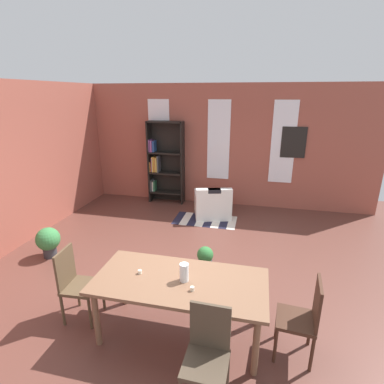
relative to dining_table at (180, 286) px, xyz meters
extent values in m
plane|color=brown|center=(-0.23, 0.91, -0.67)|extent=(9.45, 9.45, 0.00)
cube|color=#A25142|center=(-0.23, 4.61, 0.82)|extent=(7.55, 0.12, 2.98)
cube|color=white|center=(-1.76, 4.54, 0.97)|extent=(0.55, 0.02, 1.94)
cube|color=white|center=(-0.23, 4.54, 0.97)|extent=(0.55, 0.02, 1.94)
cube|color=white|center=(1.30, 4.54, 0.97)|extent=(0.55, 0.02, 1.94)
cube|color=brown|center=(0.00, 0.00, 0.06)|extent=(1.95, 0.92, 0.04)
cylinder|color=brown|center=(-0.87, -0.36, -0.31)|extent=(0.07, 0.07, 0.71)
cylinder|color=brown|center=(0.87, -0.36, -0.31)|extent=(0.07, 0.07, 0.71)
cylinder|color=brown|center=(-0.87, 0.36, -0.31)|extent=(0.07, 0.07, 0.71)
cylinder|color=brown|center=(0.87, 0.36, -0.31)|extent=(0.07, 0.07, 0.71)
cylinder|color=silver|center=(0.05, 0.00, 0.19)|extent=(0.10, 0.10, 0.21)
cylinder|color=silver|center=(-0.49, 0.02, 0.10)|extent=(0.04, 0.04, 0.04)
cylinder|color=silver|center=(0.18, -0.16, 0.10)|extent=(0.04, 0.04, 0.05)
cube|color=#42271A|center=(1.27, 0.00, -0.22)|extent=(0.43, 0.43, 0.04)
cube|color=#42271A|center=(1.46, -0.02, 0.03)|extent=(0.06, 0.38, 0.50)
cylinder|color=#42271A|center=(1.11, 0.19, -0.45)|extent=(0.04, 0.04, 0.43)
cylinder|color=#42271A|center=(1.08, -0.16, -0.45)|extent=(0.04, 0.04, 0.43)
cylinder|color=#42271A|center=(1.47, 0.16, -0.45)|extent=(0.04, 0.04, 0.43)
cylinder|color=#42271A|center=(1.44, -0.19, -0.45)|extent=(0.04, 0.04, 0.43)
cube|color=#47392B|center=(0.44, -0.76, -0.22)|extent=(0.41, 0.41, 0.04)
cube|color=#47392B|center=(0.44, -0.57, 0.03)|extent=(0.38, 0.04, 0.50)
cylinder|color=#47392B|center=(0.26, -0.57, -0.45)|extent=(0.04, 0.04, 0.43)
cylinder|color=#47392B|center=(0.62, -0.58, -0.45)|extent=(0.04, 0.04, 0.43)
cube|color=brown|center=(-1.27, 0.00, -0.22)|extent=(0.42, 0.42, 0.04)
cube|color=brown|center=(-1.46, -0.01, 0.03)|extent=(0.05, 0.38, 0.50)
cylinder|color=brown|center=(-1.08, -0.17, -0.45)|extent=(0.04, 0.04, 0.43)
cylinder|color=brown|center=(-1.11, 0.19, -0.45)|extent=(0.04, 0.04, 0.43)
cylinder|color=brown|center=(-1.44, -0.19, -0.45)|extent=(0.04, 0.04, 0.43)
cylinder|color=brown|center=(-1.47, 0.17, -0.45)|extent=(0.04, 0.04, 0.43)
cube|color=black|center=(-1.98, 4.35, 0.38)|extent=(0.04, 0.30, 2.09)
cube|color=black|center=(-1.10, 4.35, 0.38)|extent=(0.04, 0.30, 2.09)
cube|color=black|center=(-1.54, 4.49, 0.38)|extent=(0.92, 0.01, 2.09)
cube|color=black|center=(-1.54, 4.35, -0.41)|extent=(0.88, 0.30, 0.04)
cube|color=#4C4C51|center=(-1.94, 4.35, -0.24)|extent=(0.03, 0.24, 0.30)
cube|color=white|center=(-1.90, 4.35, -0.26)|extent=(0.03, 0.19, 0.25)
cube|color=#33724C|center=(-1.86, 4.35, -0.25)|extent=(0.04, 0.19, 0.26)
cube|color=black|center=(-1.54, 4.35, 0.12)|extent=(0.88, 0.30, 0.04)
cube|color=orange|center=(-1.94, 4.35, 0.27)|extent=(0.03, 0.20, 0.26)
cube|color=#8C4C8C|center=(-1.90, 4.35, 0.32)|extent=(0.03, 0.19, 0.37)
cube|color=gold|center=(-1.87, 4.35, 0.34)|extent=(0.03, 0.25, 0.40)
cube|color=orange|center=(-1.83, 4.35, 0.33)|extent=(0.03, 0.21, 0.39)
cube|color=gold|center=(-1.79, 4.35, 0.33)|extent=(0.05, 0.19, 0.38)
cube|color=#4C4C51|center=(-1.73, 4.35, 0.35)|extent=(0.03, 0.25, 0.43)
cube|color=black|center=(-1.54, 4.35, 0.64)|extent=(0.88, 0.30, 0.04)
cube|color=#8C4C8C|center=(-1.94, 4.35, 0.81)|extent=(0.03, 0.24, 0.30)
cube|color=#8C4C8C|center=(-1.89, 4.35, 0.80)|extent=(0.05, 0.25, 0.29)
cube|color=#284C8C|center=(-1.84, 4.35, 0.80)|extent=(0.04, 0.21, 0.27)
cube|color=black|center=(-1.54, 4.35, 1.41)|extent=(0.88, 0.30, 0.04)
cube|color=white|center=(-0.22, 3.70, -0.47)|extent=(0.98, 0.98, 0.40)
cube|color=white|center=(-0.13, 3.39, -0.09)|extent=(0.81, 0.37, 0.35)
cube|color=white|center=(0.11, 3.79, -0.19)|extent=(0.31, 0.73, 0.15)
cube|color=white|center=(-0.55, 3.61, -0.19)|extent=(0.31, 0.73, 0.15)
cube|color=black|center=(-0.13, 3.39, 0.04)|extent=(0.32, 0.24, 0.08)
cylinder|color=#333338|center=(0.04, 1.37, -0.57)|extent=(0.23, 0.23, 0.19)
sphere|color=#2D6B33|center=(0.04, 1.37, -0.38)|extent=(0.26, 0.26, 0.26)
cylinder|color=#333338|center=(-2.70, 1.20, -0.58)|extent=(0.22, 0.22, 0.18)
sphere|color=#387F42|center=(-2.70, 1.20, -0.33)|extent=(0.40, 0.40, 0.40)
cube|color=#1E1E33|center=(-0.94, 3.35, -0.66)|extent=(0.17, 0.74, 0.01)
cube|color=silver|center=(-0.76, 3.35, -0.66)|extent=(0.17, 0.74, 0.01)
cube|color=#1E1E33|center=(-0.59, 3.35, -0.66)|extent=(0.17, 0.74, 0.01)
cube|color=silver|center=(-0.41, 3.35, -0.66)|extent=(0.17, 0.74, 0.01)
cube|color=#1E1E33|center=(-0.24, 3.35, -0.66)|extent=(0.17, 0.74, 0.01)
cube|color=silver|center=(-0.06, 3.35, -0.66)|extent=(0.17, 0.74, 0.01)
cube|color=#1E1E33|center=(0.11, 3.35, -0.66)|extent=(0.17, 0.74, 0.01)
cube|color=silver|center=(0.29, 3.35, -0.66)|extent=(0.17, 0.74, 0.01)
cube|color=black|center=(1.53, 4.53, 0.98)|extent=(0.56, 0.03, 0.72)
camera|label=1|loc=(0.77, -2.75, 2.08)|focal=27.81mm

